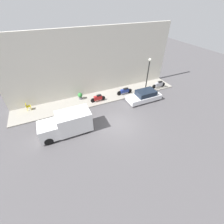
{
  "coord_description": "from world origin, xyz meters",
  "views": [
    {
      "loc": [
        -9.51,
        4.98,
        9.83
      ],
      "look_at": [
        1.29,
        0.16,
        0.6
      ],
      "focal_mm": 24.0,
      "sensor_mm": 36.0,
      "label": 1
    }
  ],
  "objects_px": {
    "parked_car": "(144,96)",
    "motorcycle_blue": "(125,91)",
    "potted_plant": "(80,96)",
    "cafe_chair": "(28,106)",
    "delivery_van": "(67,124)",
    "scooter_silver": "(159,84)",
    "motorcycle_red": "(98,98)",
    "streetlamp": "(148,71)"
  },
  "relations": [
    {
      "from": "motorcycle_red",
      "to": "delivery_van",
      "type": "bearing_deg",
      "value": 130.22
    },
    {
      "from": "delivery_van",
      "to": "parked_car",
      "type": "bearing_deg",
      "value": -80.04
    },
    {
      "from": "motorcycle_red",
      "to": "cafe_chair",
      "type": "distance_m",
      "value": 7.52
    },
    {
      "from": "parked_car",
      "to": "scooter_silver",
      "type": "height_order",
      "value": "parked_car"
    },
    {
      "from": "streetlamp",
      "to": "scooter_silver",
      "type": "bearing_deg",
      "value": -82.55
    },
    {
      "from": "delivery_van",
      "to": "cafe_chair",
      "type": "distance_m",
      "value": 5.94
    },
    {
      "from": "motorcycle_blue",
      "to": "streetlamp",
      "type": "relative_size",
      "value": 0.47
    },
    {
      "from": "motorcycle_red",
      "to": "streetlamp",
      "type": "xyz_separation_m",
      "value": [
        -0.46,
        -6.15,
        2.35
      ]
    },
    {
      "from": "scooter_silver",
      "to": "motorcycle_blue",
      "type": "xyz_separation_m",
      "value": [
        0.33,
        4.93,
        -0.02
      ]
    },
    {
      "from": "scooter_silver",
      "to": "streetlamp",
      "type": "bearing_deg",
      "value": 97.45
    },
    {
      "from": "parked_car",
      "to": "cafe_chair",
      "type": "xyz_separation_m",
      "value": [
        3.35,
        12.42,
        -0.01
      ]
    },
    {
      "from": "delivery_van",
      "to": "potted_plant",
      "type": "relative_size",
      "value": 5.53
    },
    {
      "from": "potted_plant",
      "to": "cafe_chair",
      "type": "xyz_separation_m",
      "value": [
        0.15,
        5.63,
        0.05
      ]
    },
    {
      "from": "delivery_van",
      "to": "motorcycle_blue",
      "type": "xyz_separation_m",
      "value": [
        3.67,
        -7.68,
        -0.48
      ]
    },
    {
      "from": "parked_car",
      "to": "motorcycle_blue",
      "type": "height_order",
      "value": "parked_car"
    },
    {
      "from": "motorcycle_red",
      "to": "potted_plant",
      "type": "relative_size",
      "value": 2.19
    },
    {
      "from": "delivery_van",
      "to": "streetlamp",
      "type": "bearing_deg",
      "value": -73.55
    },
    {
      "from": "motorcycle_red",
      "to": "cafe_chair",
      "type": "xyz_separation_m",
      "value": [
        1.46,
        7.37,
        0.05
      ]
    },
    {
      "from": "cafe_chair",
      "to": "motorcycle_blue",
      "type": "bearing_deg",
      "value": -96.75
    },
    {
      "from": "potted_plant",
      "to": "motorcycle_blue",
      "type": "bearing_deg",
      "value": -102.24
    },
    {
      "from": "cafe_chair",
      "to": "parked_car",
      "type": "bearing_deg",
      "value": -105.09
    },
    {
      "from": "scooter_silver",
      "to": "potted_plant",
      "type": "height_order",
      "value": "scooter_silver"
    },
    {
      "from": "delivery_van",
      "to": "motorcycle_red",
      "type": "distance_m",
      "value": 5.44
    },
    {
      "from": "scooter_silver",
      "to": "motorcycle_red",
      "type": "height_order",
      "value": "scooter_silver"
    },
    {
      "from": "potted_plant",
      "to": "cafe_chair",
      "type": "bearing_deg",
      "value": 88.52
    },
    {
      "from": "parked_car",
      "to": "potted_plant",
      "type": "distance_m",
      "value": 7.51
    },
    {
      "from": "streetlamp",
      "to": "delivery_van",
      "type": "bearing_deg",
      "value": 106.45
    },
    {
      "from": "parked_car",
      "to": "motorcycle_blue",
      "type": "distance_m",
      "value": 2.55
    },
    {
      "from": "motorcycle_red",
      "to": "potted_plant",
      "type": "height_order",
      "value": "motorcycle_red"
    },
    {
      "from": "delivery_van",
      "to": "scooter_silver",
      "type": "xyz_separation_m",
      "value": [
        3.34,
        -12.61,
        -0.45
      ]
    },
    {
      "from": "streetlamp",
      "to": "cafe_chair",
      "type": "height_order",
      "value": "streetlamp"
    },
    {
      "from": "scooter_silver",
      "to": "motorcycle_blue",
      "type": "relative_size",
      "value": 1.0
    },
    {
      "from": "scooter_silver",
      "to": "potted_plant",
      "type": "xyz_separation_m",
      "value": [
        1.47,
        10.22,
        -0.02
      ]
    },
    {
      "from": "parked_car",
      "to": "motorcycle_blue",
      "type": "xyz_separation_m",
      "value": [
        2.06,
        1.5,
        -0.06
      ]
    },
    {
      "from": "scooter_silver",
      "to": "streetlamp",
      "type": "xyz_separation_m",
      "value": [
        -0.3,
        2.32,
        2.32
      ]
    },
    {
      "from": "streetlamp",
      "to": "cafe_chair",
      "type": "distance_m",
      "value": 13.85
    },
    {
      "from": "streetlamp",
      "to": "cafe_chair",
      "type": "xyz_separation_m",
      "value": [
        1.92,
        13.52,
        -2.3
      ]
    },
    {
      "from": "motorcycle_blue",
      "to": "streetlamp",
      "type": "xyz_separation_m",
      "value": [
        -0.63,
        -2.61,
        2.35
      ]
    },
    {
      "from": "delivery_van",
      "to": "motorcycle_red",
      "type": "bearing_deg",
      "value": -49.78
    },
    {
      "from": "motorcycle_red",
      "to": "streetlamp",
      "type": "distance_m",
      "value": 6.6
    },
    {
      "from": "streetlamp",
      "to": "potted_plant",
      "type": "relative_size",
      "value": 5.32
    },
    {
      "from": "cafe_chair",
      "to": "potted_plant",
      "type": "bearing_deg",
      "value": -91.48
    }
  ]
}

